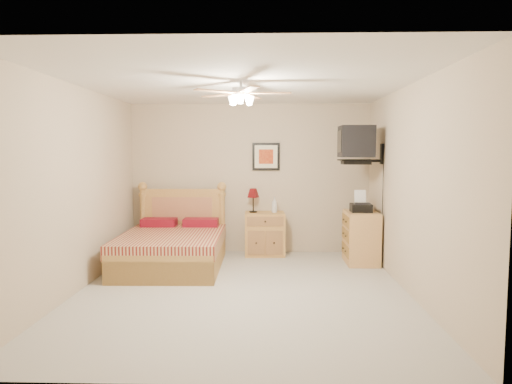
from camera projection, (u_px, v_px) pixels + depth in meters
floor at (242, 291)px, 5.56m from camera, size 4.50×4.50×0.00m
ceiling at (242, 83)px, 5.34m from camera, size 4.00×4.50×0.04m
wall_back at (250, 179)px, 7.69m from camera, size 4.00×0.04×2.50m
wall_front at (223, 215)px, 3.21m from camera, size 4.00×0.04×2.50m
wall_left at (77, 189)px, 5.51m from camera, size 0.04×4.50×2.50m
wall_right at (411, 190)px, 5.40m from camera, size 0.04×4.50×2.50m
bed at (172, 227)px, 6.66m from camera, size 1.45×1.89×1.21m
nightstand at (265, 234)px, 7.52m from camera, size 0.67×0.52×0.70m
table_lamp at (253, 200)px, 7.52m from camera, size 0.28×0.28×0.40m
lotion_bottle at (274, 205)px, 7.50m from camera, size 0.11×0.12×0.25m
framed_picture at (266, 157)px, 7.63m from camera, size 0.46×0.04×0.46m
dresser at (361, 237)px, 6.95m from camera, size 0.47×0.67×0.79m
fax_machine at (361, 201)px, 6.86m from camera, size 0.32×0.34×0.33m
magazine_lower at (359, 209)px, 7.14m from camera, size 0.20×0.26×0.02m
magazine_upper at (359, 208)px, 7.13m from camera, size 0.24×0.32×0.02m
wall_tv at (366, 144)px, 6.69m from camera, size 0.56×0.46×0.58m
ceiling_fan at (241, 93)px, 5.16m from camera, size 1.14×1.14×0.28m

